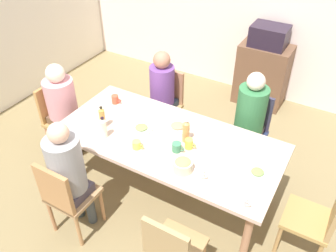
# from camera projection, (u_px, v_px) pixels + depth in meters

# --- Properties ---
(ground_plane) EXTENTS (6.86, 6.86, 0.00)m
(ground_plane) POSITION_uv_depth(u_px,v_px,m) (168.00, 192.00, 3.85)
(ground_plane) COLOR olive
(wall_back) EXTENTS (5.95, 0.12, 2.60)m
(wall_back) POSITION_uv_depth(u_px,v_px,m) (260.00, 7.00, 4.81)
(wall_back) COLOR silver
(wall_back) RESTS_ON ground_plane
(dining_table) EXTENTS (2.20, 1.02, 0.77)m
(dining_table) POSITION_uv_depth(u_px,v_px,m) (168.00, 144.00, 3.42)
(dining_table) COLOR beige
(dining_table) RESTS_ON ground_plane
(chair_0) EXTENTS (0.40, 0.40, 0.90)m
(chair_0) POSITION_uv_depth(u_px,v_px,m) (66.00, 195.00, 3.14)
(chair_0) COLOR #A88158
(chair_0) RESTS_ON ground_plane
(person_0) EXTENTS (0.31, 0.31, 1.27)m
(person_0) POSITION_uv_depth(u_px,v_px,m) (68.00, 170.00, 3.05)
(person_0) COLOR #384447
(person_0) RESTS_ON ground_plane
(chair_1) EXTENTS (0.40, 0.40, 0.90)m
(chair_1) POSITION_uv_depth(u_px,v_px,m) (172.00, 250.00, 2.70)
(chair_1) COLOR #A57F4F
(chair_1) RESTS_ON ground_plane
(chair_2) EXTENTS (0.40, 0.40, 0.90)m
(chair_2) POSITION_uv_depth(u_px,v_px,m) (166.00, 101.00, 4.36)
(chair_2) COLOR tan
(chair_2) RESTS_ON ground_plane
(person_2) EXTENTS (0.30, 0.30, 1.21)m
(person_2) POSITION_uv_depth(u_px,v_px,m) (162.00, 90.00, 4.17)
(person_2) COLOR #2E2E46
(person_2) RESTS_ON ground_plane
(chair_3) EXTENTS (0.40, 0.40, 0.90)m
(chair_3) POSITION_uv_depth(u_px,v_px,m) (319.00, 217.00, 2.95)
(chair_3) COLOR #AA874A
(chair_3) RESTS_ON ground_plane
(chair_4) EXTENTS (0.40, 0.40, 0.90)m
(chair_4) POSITION_uv_depth(u_px,v_px,m) (60.00, 115.00, 4.12)
(chair_4) COLOR #AC864D
(chair_4) RESTS_ON ground_plane
(person_4) EXTENTS (0.34, 0.34, 1.20)m
(person_4) POSITION_uv_depth(u_px,v_px,m) (62.00, 102.00, 3.95)
(person_4) COLOR brown
(person_4) RESTS_ON ground_plane
(chair_5) EXTENTS (0.40, 0.40, 0.90)m
(chair_5) POSITION_uv_depth(u_px,v_px,m) (250.00, 128.00, 3.93)
(chair_5) COLOR navy
(chair_5) RESTS_ON ground_plane
(person_5) EXTENTS (0.32, 0.32, 1.25)m
(person_5) POSITION_uv_depth(u_px,v_px,m) (250.00, 115.00, 3.72)
(person_5) COLOR #504E41
(person_5) RESTS_ON ground_plane
(plate_0) EXTENTS (0.23, 0.23, 0.04)m
(plate_0) POSITION_uv_depth(u_px,v_px,m) (141.00, 128.00, 3.48)
(plate_0) COLOR white
(plate_0) RESTS_ON dining_table
(plate_1) EXTENTS (0.25, 0.25, 0.04)m
(plate_1) POSITION_uv_depth(u_px,v_px,m) (177.00, 127.00, 3.50)
(plate_1) COLOR silver
(plate_1) RESTS_ON dining_table
(plate_2) EXTENTS (0.20, 0.20, 0.04)m
(plate_2) POSITION_uv_depth(u_px,v_px,m) (257.00, 173.00, 2.99)
(plate_2) COLOR silver
(plate_2) RESTS_ON dining_table
(bowl_0) EXTENTS (0.17, 0.17, 0.12)m
(bowl_0) POSITION_uv_depth(u_px,v_px,m) (183.00, 165.00, 3.00)
(bowl_0) COLOR beige
(bowl_0) RESTS_ON dining_table
(cup_0) EXTENTS (0.12, 0.08, 0.08)m
(cup_0) POSITION_uv_depth(u_px,v_px,m) (137.00, 145.00, 3.24)
(cup_0) COLOR #DCCF53
(cup_0) RESTS_ON dining_table
(cup_1) EXTENTS (0.12, 0.09, 0.09)m
(cup_1) POSITION_uv_depth(u_px,v_px,m) (177.00, 147.00, 3.21)
(cup_1) COLOR #3F825C
(cup_1) RESTS_ON dining_table
(cup_2) EXTENTS (0.11, 0.08, 0.10)m
(cup_2) POSITION_uv_depth(u_px,v_px,m) (189.00, 144.00, 3.23)
(cup_2) COLOR yellow
(cup_2) RESTS_ON dining_table
(cup_3) EXTENTS (0.12, 0.08, 0.09)m
(cup_3) POSITION_uv_depth(u_px,v_px,m) (242.00, 201.00, 2.70)
(cup_3) COLOR white
(cup_3) RESTS_ON dining_table
(cup_4) EXTENTS (0.12, 0.08, 0.08)m
(cup_4) POSITION_uv_depth(u_px,v_px,m) (199.00, 174.00, 2.94)
(cup_4) COLOR white
(cup_4) RESTS_ON dining_table
(cup_5) EXTENTS (0.11, 0.08, 0.09)m
(cup_5) POSITION_uv_depth(u_px,v_px,m) (115.00, 99.00, 3.84)
(cup_5) COLOR #C44E35
(cup_5) RESTS_ON dining_table
(bottle_0) EXTENTS (0.07, 0.07, 0.25)m
(bottle_0) POSITION_uv_depth(u_px,v_px,m) (186.00, 131.00, 3.28)
(bottle_0) COLOR tan
(bottle_0) RESTS_ON dining_table
(bottle_1) EXTENTS (0.06, 0.06, 0.24)m
(bottle_1) POSITION_uv_depth(u_px,v_px,m) (102.00, 118.00, 3.45)
(bottle_1) COLOR #C38F42
(bottle_1) RESTS_ON dining_table
(bottle_2) EXTENTS (0.06, 0.06, 0.23)m
(bottle_2) POSITION_uv_depth(u_px,v_px,m) (103.00, 128.00, 3.33)
(bottle_2) COLOR silver
(bottle_2) RESTS_ON dining_table
(side_cabinet) EXTENTS (0.70, 0.44, 0.90)m
(side_cabinet) POSITION_uv_depth(u_px,v_px,m) (262.00, 75.00, 5.02)
(side_cabinet) COLOR brown
(side_cabinet) RESTS_ON ground_plane
(microwave) EXTENTS (0.48, 0.36, 0.28)m
(microwave) POSITION_uv_depth(u_px,v_px,m) (269.00, 36.00, 4.66)
(microwave) COLOR #261C2C
(microwave) RESTS_ON side_cabinet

